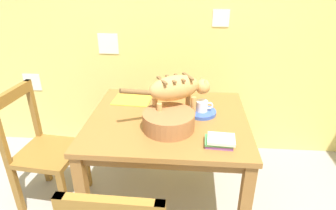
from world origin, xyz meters
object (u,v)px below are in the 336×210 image
dining_table (168,129)px  magazine (132,100)px  coffee_mug (202,106)px  saucer_bowl (201,112)px  book_stack (220,141)px  wooden_chair_far (43,150)px  cat (177,89)px  wicker_basket (169,121)px

dining_table → magazine: magazine is taller
coffee_mug → saucer_bowl: bearing=180.0°
saucer_bowl → book_stack: book_stack is taller
wooden_chair_far → magazine: bearing=123.9°
saucer_bowl → magazine: (-0.55, 0.19, -0.01)m
coffee_mug → magazine: 0.58m
dining_table → magazine: (-0.31, 0.27, 0.09)m
saucer_bowl → book_stack: 0.41m
cat → saucer_bowl: cat is taller
dining_table → magazine: bearing=139.1°
book_stack → dining_table: bearing=136.7°
magazine → book_stack: 0.87m
dining_table → wicker_basket: wicker_basket is taller
saucer_bowl → magazine: size_ratio=0.73×
dining_table → saucer_bowl: 0.27m
saucer_bowl → coffee_mug: size_ratio=1.71×
magazine → wicker_basket: wicker_basket is taller
saucer_bowl → wooden_chair_far: wooden_chair_far is taller
saucer_bowl → wooden_chair_far: 1.22m
dining_table → cat: cat is taller
magazine → wicker_basket: 0.54m
wicker_basket → wooden_chair_far: 1.02m
saucer_bowl → coffee_mug: coffee_mug is taller
book_stack → wicker_basket: 0.36m
dining_table → coffee_mug: bearing=18.4°
book_stack → coffee_mug: bearing=103.6°
coffee_mug → cat: bearing=-152.4°
wicker_basket → wooden_chair_far: wooden_chair_far is taller
book_stack → wooden_chair_far: 1.33m
cat → coffee_mug: bearing=89.5°
coffee_mug → dining_table: bearing=-161.6°
magazine → saucer_bowl: bearing=-15.3°
cat → magazine: cat is taller
coffee_mug → wooden_chair_far: wooden_chair_far is taller
coffee_mug → wicker_basket: (-0.22, -0.23, -0.00)m
magazine → dining_table: bearing=-37.1°
wooden_chair_far → cat: bearing=98.8°
coffee_mug → wooden_chair_far: size_ratio=0.13×
wicker_basket → wooden_chair_far: bearing=175.1°
dining_table → wicker_basket: 0.21m
coffee_mug → wicker_basket: bearing=-134.1°
dining_table → cat: bearing=-11.9°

